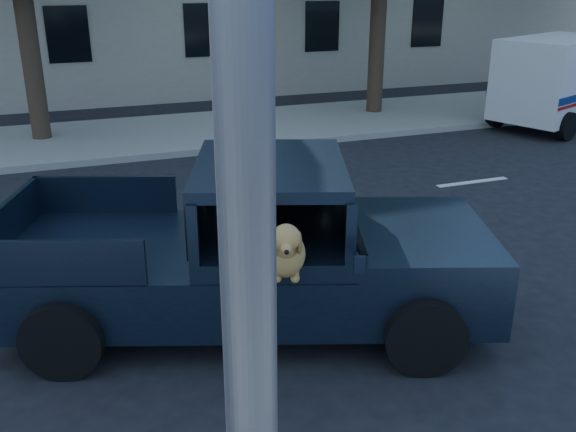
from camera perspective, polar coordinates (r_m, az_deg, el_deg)
name	(u,v)px	position (r m, az deg, el deg)	size (l,w,h in m)	color
ground	(371,290)	(8.63, 7.40, -6.50)	(120.00, 120.00, 0.00)	black
far_sidewalk	(207,131)	(16.80, -7.17, 7.54)	(60.00, 4.00, 0.15)	gray
lane_stripes	(383,193)	(12.26, 8.46, 2.00)	(21.60, 0.14, 0.01)	silver
pickup_truck	(241,271)	(7.56, -4.24, -4.88)	(5.93, 3.84, 1.98)	black
mail_truck	(560,88)	(18.87, 23.04, 10.46)	(4.66, 3.40, 2.33)	silver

